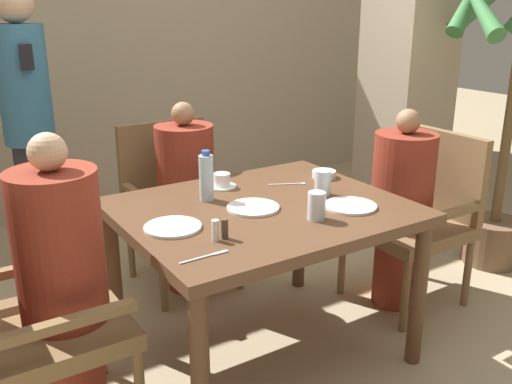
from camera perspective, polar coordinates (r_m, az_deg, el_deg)
The scene contains 24 objects.
ground_plane at distance 2.84m, azimuth 0.57°, elevation -15.54°, with size 16.00×16.00×0.00m, color tan.
wall_back at distance 4.54m, azimuth -16.64°, elevation 15.39°, with size 8.00×0.06×2.80m.
pillar_stone at distance 4.06m, azimuth 15.15°, elevation 14.51°, with size 0.47×0.47×2.70m.
dining_table at distance 2.54m, azimuth 0.62°, elevation -3.34°, with size 1.22×1.01×0.74m.
chair_left_side at distance 2.26m, azimuth -22.08°, elevation -11.50°, with size 0.54×0.54×0.93m.
diner_in_left_chair at distance 2.24m, azimuth -18.72°, elevation -8.71°, with size 0.32×0.32×1.17m.
chair_far_side at distance 3.34m, azimuth -8.03°, elevation -0.51°, with size 0.54×0.54×0.93m.
diner_in_far_chair at distance 3.20m, azimuth -6.98°, elevation -0.42°, with size 0.32×0.32×1.09m.
chair_right_side at distance 3.22m, azimuth 16.00°, elevation -1.80°, with size 0.54×0.54×0.93m.
diner_in_right_chair at distance 3.10m, azimuth 14.28°, elevation -1.54°, with size 0.32×0.32×1.08m.
standing_host at distance 3.61m, azimuth -21.79°, elevation 6.36°, with size 0.29×0.32×1.69m.
potted_palm at distance 3.70m, azimuth 24.09°, elevation 9.07°, with size 0.96×0.97×2.10m.
plate_main_left at distance 2.47m, azimuth -0.29°, elevation -1.56°, with size 0.23×0.23×0.01m.
plate_main_right at distance 2.28m, azimuth -8.32°, elevation -3.49°, with size 0.23×0.23×0.01m.
plate_dessert_center at distance 2.52m, azimuth 9.43°, elevation -1.38°, with size 0.23×0.23×0.01m.
teacup_with_saucer at distance 2.75m, azimuth -3.43°, elevation 1.06°, with size 0.14×0.14×0.07m.
bowl_small at distance 2.92m, azimuth 6.81°, elevation 1.79°, with size 0.12×0.12×0.04m.
water_bottle at distance 2.55m, azimuth -4.99°, elevation 1.48°, with size 0.07×0.07×0.23m.
glass_tall_near at distance 2.34m, azimuth 6.08°, elevation -1.38°, with size 0.07×0.07×0.12m.
glass_tall_mid at distance 2.64m, azimuth 6.69°, elevation 0.92°, with size 0.07×0.07×0.12m.
salt_shaker at distance 2.14m, azimuth -4.08°, elevation -3.85°, with size 0.03×0.03×0.08m.
pepper_shaker at distance 2.15m, azimuth -3.16°, elevation -3.69°, with size 0.03×0.03×0.08m.
fork_beside_plate at distance 2.80m, azimuth 3.54°, elevation 0.81°, with size 0.17×0.09×0.00m.
knife_beside_plate at distance 2.02m, azimuth -4.94°, elevation -6.42°, with size 0.19×0.02×0.00m.
Camera 1 is at (-1.29, -1.97, 1.59)m, focal length 40.00 mm.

